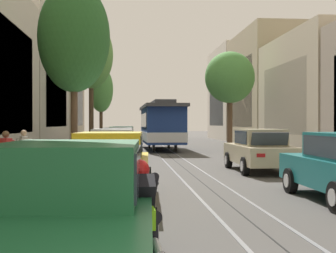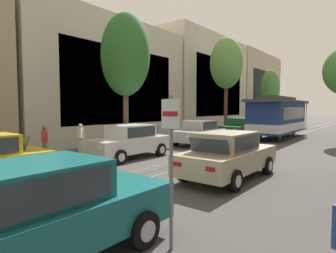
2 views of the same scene
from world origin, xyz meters
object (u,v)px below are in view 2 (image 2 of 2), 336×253
(parked_car_grey_sixth_left, at_px, (266,124))
(parked_car_teal_second_right, at_px, (37,214))
(cable_car_trolley, at_px, (278,117))
(pedestrian_on_left_pavement, at_px, (45,139))
(parked_car_beige_mid_right, at_px, (228,155))
(street_tree_kerb_left_mid, at_px, (226,64))
(street_tree_kerb_left_second, at_px, (125,55))
(pedestrian_on_right_pavement, at_px, (81,136))
(parked_car_white_mid_left, at_px, (129,141))
(parked_car_silver_fourth_left, at_px, (199,132))
(parked_car_green_fifth_left, at_px, (240,127))
(street_sign_post, at_px, (171,155))
(street_tree_kerb_left_fourth, at_px, (270,87))

(parked_car_grey_sixth_left, height_order, parked_car_teal_second_right, same)
(cable_car_trolley, distance_m, pedestrian_on_left_pavement, 17.06)
(parked_car_beige_mid_right, height_order, cable_car_trolley, cable_car_trolley)
(pedestrian_on_left_pavement, bearing_deg, street_tree_kerb_left_mid, 85.25)
(parked_car_teal_second_right, xyz_separation_m, street_tree_kerb_left_second, (-7.20, 8.51, 4.43))
(street_tree_kerb_left_second, bearing_deg, pedestrian_on_right_pavement, -130.73)
(street_tree_kerb_left_second, relative_size, pedestrian_on_left_pavement, 4.81)
(parked_car_white_mid_left, bearing_deg, parked_car_beige_mid_right, -6.70)
(parked_car_white_mid_left, relative_size, pedestrian_on_left_pavement, 2.80)
(parked_car_silver_fourth_left, height_order, pedestrian_on_left_pavement, parked_car_silver_fourth_left)
(parked_car_green_fifth_left, height_order, street_sign_post, street_sign_post)
(parked_car_beige_mid_right, height_order, street_sign_post, street_sign_post)
(parked_car_white_mid_left, bearing_deg, pedestrian_on_right_pavement, -169.90)
(street_tree_kerb_left_fourth, relative_size, pedestrian_on_right_pavement, 4.58)
(street_tree_kerb_left_mid, bearing_deg, parked_car_grey_sixth_left, 65.53)
(parked_car_grey_sixth_left, bearing_deg, pedestrian_on_left_pavement, -99.37)
(pedestrian_on_right_pavement, bearing_deg, parked_car_silver_fourth_left, 64.86)
(parked_car_green_fifth_left, distance_m, pedestrian_on_left_pavement, 15.16)
(pedestrian_on_right_pavement, height_order, street_sign_post, street_sign_post)
(street_tree_kerb_left_mid, xyz_separation_m, street_tree_kerb_left_fourth, (-0.07, 11.94, -1.44))
(street_tree_kerb_left_second, xyz_separation_m, cable_car_trolley, (4.40, 12.19, -3.56))
(parked_car_white_mid_left, xyz_separation_m, parked_car_beige_mid_right, (5.48, -0.64, 0.00))
(parked_car_teal_second_right, bearing_deg, parked_car_beige_mid_right, 91.34)
(parked_car_teal_second_right, height_order, street_sign_post, street_sign_post)
(parked_car_silver_fourth_left, xyz_separation_m, pedestrian_on_right_pavement, (-3.18, -6.77, 0.08))
(parked_car_teal_second_right, height_order, street_tree_kerb_left_second, street_tree_kerb_left_second)
(parked_car_white_mid_left, relative_size, street_tree_kerb_left_second, 0.58)
(parked_car_green_fifth_left, relative_size, parked_car_teal_second_right, 1.00)
(pedestrian_on_left_pavement, bearing_deg, street_tree_kerb_left_fourth, 87.39)
(parked_car_beige_mid_right, relative_size, cable_car_trolley, 0.48)
(parked_car_white_mid_left, distance_m, street_sign_post, 8.97)
(parked_car_teal_second_right, xyz_separation_m, pedestrian_on_right_pavement, (-8.77, 6.69, 0.08))
(street_tree_kerb_left_mid, xyz_separation_m, cable_car_trolley, (4.74, -0.35, -4.71))
(parked_car_green_fifth_left, height_order, pedestrian_on_left_pavement, parked_car_green_fifth_left)
(parked_car_green_fifth_left, relative_size, pedestrian_on_right_pavement, 2.82)
(street_tree_kerb_left_second, relative_size, street_tree_kerb_left_mid, 0.86)
(parked_car_teal_second_right, bearing_deg, street_tree_kerb_left_mid, 109.72)
(parked_car_teal_second_right, distance_m, street_tree_kerb_left_fourth, 34.10)
(pedestrian_on_left_pavement, bearing_deg, pedestrian_on_right_pavement, 86.18)
(parked_car_teal_second_right, relative_size, street_tree_kerb_left_mid, 0.50)
(parked_car_green_fifth_left, xyz_separation_m, parked_car_grey_sixth_left, (0.07, 6.09, 0.00))
(parked_car_teal_second_right, relative_size, street_tree_kerb_left_second, 0.58)
(parked_car_grey_sixth_left, distance_m, cable_car_trolley, 5.68)
(street_tree_kerb_left_second, xyz_separation_m, pedestrian_on_left_pavement, (-1.69, -3.73, -4.35))
(parked_car_white_mid_left, bearing_deg, parked_car_teal_second_right, -52.17)
(pedestrian_on_left_pavement, distance_m, pedestrian_on_right_pavement, 1.92)
(street_tree_kerb_left_mid, bearing_deg, parked_car_beige_mid_right, -62.90)
(street_tree_kerb_left_fourth, bearing_deg, parked_car_beige_mid_right, -74.22)
(parked_car_silver_fourth_left, bearing_deg, parked_car_teal_second_right, -67.47)
(parked_car_teal_second_right, relative_size, cable_car_trolley, 0.48)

